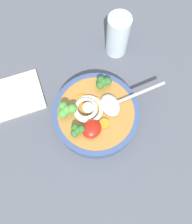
# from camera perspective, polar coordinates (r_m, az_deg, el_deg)

# --- Properties ---
(table_slab) EXTENTS (1.19, 1.19, 0.03)m
(table_slab) POSITION_cam_1_polar(r_m,az_deg,el_deg) (0.61, -4.36, -1.09)
(table_slab) COLOR #474C56
(table_slab) RESTS_ON ground
(soup_bowl) EXTENTS (0.21, 0.21, 0.05)m
(soup_bowl) POSITION_cam_1_polar(r_m,az_deg,el_deg) (0.57, -0.00, -0.76)
(soup_bowl) COLOR #334775
(soup_bowl) RESTS_ON table_slab
(noodle_pile) EXTENTS (0.08, 0.08, 0.03)m
(noodle_pile) POSITION_cam_1_polar(r_m,az_deg,el_deg) (0.54, -2.16, 0.88)
(noodle_pile) COLOR silver
(noodle_pile) RESTS_ON soup_bowl
(soup_spoon) EXTENTS (0.17, 0.09, 0.02)m
(soup_spoon) POSITION_cam_1_polar(r_m,az_deg,el_deg) (0.55, 4.94, 2.30)
(soup_spoon) COLOR #B7B7BC
(soup_spoon) RESTS_ON soup_bowl
(chili_sauce_dollop) EXTENTS (0.05, 0.04, 0.02)m
(chili_sauce_dollop) POSITION_cam_1_polar(r_m,az_deg,el_deg) (0.52, -1.12, -4.33)
(chili_sauce_dollop) COLOR #B2190F
(chili_sauce_dollop) RESTS_ON soup_bowl
(broccoli_floret_beside_chili) EXTENTS (0.04, 0.03, 0.03)m
(broccoli_floret_beside_chili) POSITION_cam_1_polar(r_m,az_deg,el_deg) (0.56, 1.88, 7.52)
(broccoli_floret_beside_chili) COLOR #7A9E60
(broccoli_floret_beside_chili) RESTS_ON soup_bowl
(broccoli_floret_near_spoon) EXTENTS (0.04, 0.03, 0.03)m
(broccoli_floret_near_spoon) POSITION_cam_1_polar(r_m,az_deg,el_deg) (0.52, -4.81, -4.57)
(broccoli_floret_near_spoon) COLOR #7A9E60
(broccoli_floret_near_spoon) RESTS_ON soup_bowl
(broccoli_floret_left) EXTENTS (0.05, 0.04, 0.04)m
(broccoli_floret_left) POSITION_cam_1_polar(r_m,az_deg,el_deg) (0.53, -7.56, 0.67)
(broccoli_floret_left) COLOR #7A9E60
(broccoli_floret_left) RESTS_ON soup_bowl
(carrot_slice_beside_noodles) EXTENTS (0.02, 0.02, 0.01)m
(carrot_slice_beside_noodles) POSITION_cam_1_polar(r_m,az_deg,el_deg) (0.54, 2.11, -2.94)
(carrot_slice_beside_noodles) COLOR orange
(carrot_slice_beside_noodles) RESTS_ON soup_bowl
(carrot_slice_right) EXTENTS (0.03, 0.03, 0.01)m
(carrot_slice_right) POSITION_cam_1_polar(r_m,az_deg,el_deg) (0.55, 0.02, 2.49)
(carrot_slice_right) COLOR orange
(carrot_slice_right) RESTS_ON soup_bowl
(carrot_slice_extra_b) EXTENTS (0.03, 0.03, 0.00)m
(carrot_slice_extra_b) POSITION_cam_1_polar(r_m,az_deg,el_deg) (0.56, -3.48, 3.08)
(carrot_slice_extra_b) COLOR orange
(carrot_slice_extra_b) RESTS_ON soup_bowl
(drinking_glass) EXTENTS (0.06, 0.06, 0.13)m
(drinking_glass) POSITION_cam_1_polar(r_m,az_deg,el_deg) (0.64, 5.53, 18.72)
(drinking_glass) COLOR silver
(drinking_glass) RESTS_ON table_slab
(folded_napkin) EXTENTS (0.20, 0.18, 0.01)m
(folded_napkin) POSITION_cam_1_polar(r_m,az_deg,el_deg) (0.65, -20.74, 3.53)
(folded_napkin) COLOR beige
(folded_napkin) RESTS_ON table_slab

